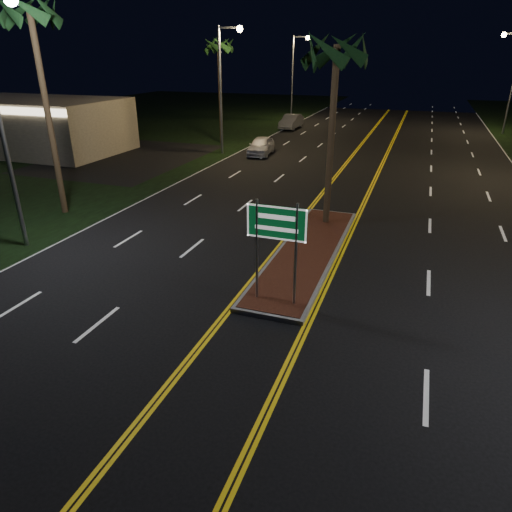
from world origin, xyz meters
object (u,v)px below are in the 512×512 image
at_px(car_near, 261,144).
at_px(highway_sign, 276,233).
at_px(palm_left_near, 30,14).
at_px(car_far, 291,120).
at_px(streetlight_left_far, 296,69).
at_px(streetlight_left_near, 3,100).
at_px(palm_median, 337,50).
at_px(streetlight_right_far, 511,72).
at_px(palm_left_far, 219,46).
at_px(commercial_building, 28,125).
at_px(streetlight_left_mid, 225,76).
at_px(median_island, 307,252).

bearing_deg(car_near, highway_sign, -76.25).
relative_size(palm_left_near, car_far, 1.97).
height_order(streetlight_left_far, car_far, streetlight_left_far).
bearing_deg(streetlight_left_near, car_far, 87.99).
bearing_deg(streetlight_left_near, palm_median, 31.49).
xyz_separation_m(streetlight_right_far, palm_left_far, (-23.41, -14.00, 2.09)).
relative_size(highway_sign, streetlight_left_far, 0.36).
relative_size(palm_left_near, palm_left_far, 1.11).
distance_m(streetlight_left_far, palm_median, 35.18).
relative_size(commercial_building, palm_median, 1.81).
distance_m(streetlight_left_mid, palm_median, 17.25).
height_order(highway_sign, palm_left_far, palm_left_far).
height_order(highway_sign, commercial_building, commercial_building).
bearing_deg(palm_left_far, palm_left_near, -89.14).
relative_size(streetlight_left_far, palm_median, 1.08).
bearing_deg(median_island, highway_sign, -90.00).
relative_size(median_island, highway_sign, 3.20).
bearing_deg(palm_left_far, car_near, -35.68).
height_order(palm_left_far, car_far, palm_left_far).
relative_size(palm_median, palm_left_near, 0.85).
relative_size(streetlight_left_far, palm_left_near, 0.92).
xyz_separation_m(streetlight_left_near, streetlight_right_far, (21.23, 38.00, 0.00)).
distance_m(median_island, streetlight_left_mid, 20.80).
bearing_deg(highway_sign, palm_median, 90.00).
relative_size(streetlight_left_far, streetlight_right_far, 1.00).
bearing_deg(palm_median, palm_left_near, -168.69).
relative_size(palm_median, car_near, 1.76).
distance_m(highway_sign, car_near, 23.23).
height_order(streetlight_left_far, streetlight_right_far, same).
xyz_separation_m(streetlight_left_near, car_far, (1.21, 34.34, -4.83)).
bearing_deg(palm_median, streetlight_right_far, 71.38).
bearing_deg(car_near, commercial_building, -172.22).
bearing_deg(car_near, median_island, -71.93).
xyz_separation_m(median_island, car_near, (-7.99, 17.55, 0.70)).
height_order(highway_sign, car_far, highway_sign).
xyz_separation_m(commercial_building, car_far, (16.59, 18.35, -1.17)).
height_order(streetlight_left_far, palm_left_near, palm_left_near).
distance_m(palm_left_far, car_near, 9.14).
distance_m(streetlight_left_near, palm_median, 12.55).
bearing_deg(streetlight_right_far, palm_left_near, -124.21).
relative_size(highway_sign, streetlight_left_near, 0.36).
distance_m(palm_left_near, car_near, 18.88).
xyz_separation_m(median_island, car_far, (-9.41, 31.34, 0.74)).
height_order(palm_median, palm_left_near, palm_left_near).
xyz_separation_m(commercial_building, palm_left_far, (13.20, 8.01, 5.74)).
xyz_separation_m(streetlight_left_mid, streetlight_left_far, (0.00, 20.00, 0.00)).
xyz_separation_m(streetlight_left_far, palm_left_far, (-2.19, -16.00, 2.09)).
bearing_deg(streetlight_left_far, streetlight_left_near, -90.00).
height_order(commercial_building, car_far, commercial_building).
relative_size(streetlight_left_near, streetlight_right_far, 1.00).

